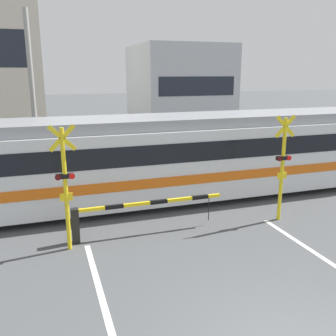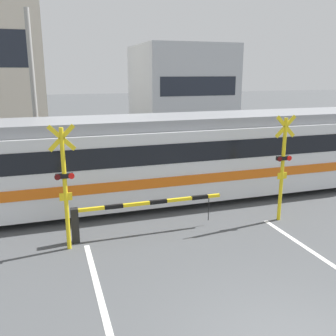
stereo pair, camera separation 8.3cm
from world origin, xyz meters
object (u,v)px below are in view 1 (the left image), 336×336
at_px(crossing_barrier_far, 172,160).
at_px(crossing_barrier_near, 121,212).
at_px(crossing_signal_right, 283,164).
at_px(crossing_signal_left, 65,183).
at_px(commuter_train, 100,161).
at_px(pedestrian, 112,151).

bearing_deg(crossing_barrier_far, crossing_barrier_near, -121.54).
xyz_separation_m(crossing_barrier_near, crossing_signal_right, (4.97, -0.33, 1.10)).
bearing_deg(crossing_signal_left, crossing_signal_right, 0.00).
distance_m(crossing_signal_left, crossing_signal_right, 6.44).
height_order(commuter_train, crossing_barrier_far, commuter_train).
distance_m(commuter_train, crossing_signal_left, 3.22).
height_order(crossing_barrier_far, crossing_signal_right, crossing_signal_right).
height_order(crossing_barrier_far, pedestrian, pedestrian).
xyz_separation_m(commuter_train, crossing_signal_left, (-1.30, -2.94, 0.19)).
bearing_deg(crossing_barrier_near, crossing_barrier_far, 58.46).
distance_m(commuter_train, crossing_barrier_far, 4.88).
xyz_separation_m(crossing_signal_left, crossing_signal_right, (6.44, 0.00, 0.00)).
bearing_deg(crossing_signal_right, crossing_barrier_far, 103.72).
bearing_deg(crossing_signal_left, pedestrian, 72.04).
bearing_deg(crossing_barrier_far, crossing_signal_right, -76.28).
bearing_deg(commuter_train, pedestrian, 75.70).
bearing_deg(pedestrian, crossing_signal_right, -64.16).
xyz_separation_m(crossing_barrier_far, crossing_signal_right, (1.47, -6.03, 1.10)).
height_order(commuter_train, crossing_signal_right, crossing_signal_right).
relative_size(crossing_barrier_near, crossing_barrier_far, 1.00).
bearing_deg(crossing_barrier_far, pedestrian, 140.90).
bearing_deg(pedestrian, commuter_train, -104.30).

